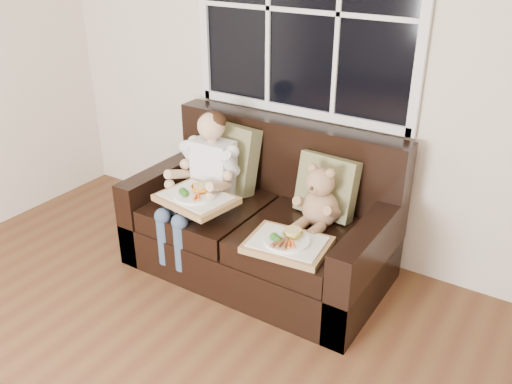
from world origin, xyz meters
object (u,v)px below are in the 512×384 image
Objects in this scene: teddy_bear at (320,201)px; tray_left at (196,197)px; child at (204,173)px; tray_right at (288,243)px; loveseat at (263,226)px.

teddy_bear is 0.80× the size of tray_left.
child is 0.81m from teddy_bear.
tray_left is at bearing -152.01° from teddy_bear.
tray_left is 1.03× the size of tray_right.
loveseat is at bearing 17.51° from child.
loveseat reaches higher than teddy_bear.
child is 2.22× the size of teddy_bear.
tray_right is at bearing 6.32° from tray_left.
loveseat is 4.09× the size of teddy_bear.
teddy_bear is at bearing 78.92° from tray_right.
loveseat is 0.51m from teddy_bear.
child is 1.78× the size of tray_left.
tray_left is 0.70m from tray_right.
loveseat is 0.54m from tray_right.
loveseat is 0.52m from tray_left.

